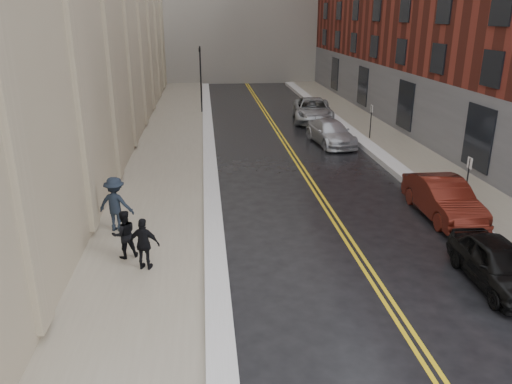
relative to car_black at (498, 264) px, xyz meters
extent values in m
plane|color=black|center=(-5.93, -2.30, -0.68)|extent=(160.00, 160.00, 0.00)
cube|color=gray|center=(-10.43, 13.70, -0.60)|extent=(4.00, 64.00, 0.15)
cube|color=gray|center=(3.07, 13.70, -0.60)|extent=(3.00, 64.00, 0.15)
cube|color=gold|center=(-3.55, 13.70, -0.67)|extent=(0.12, 64.00, 0.01)
cube|color=gold|center=(-3.31, 13.70, -0.67)|extent=(0.12, 64.00, 0.01)
cube|color=silver|center=(-8.13, 13.70, -0.55)|extent=(0.70, 60.80, 0.26)
cube|color=silver|center=(1.22, 13.70, -0.53)|extent=(0.85, 60.80, 0.30)
cylinder|color=black|center=(-8.53, 27.70, 1.92)|extent=(0.12, 0.12, 5.20)
imported|color=black|center=(-8.53, 27.70, 3.92)|extent=(0.18, 0.15, 0.90)
cylinder|color=black|center=(1.97, 5.70, 0.42)|extent=(0.06, 0.06, 2.20)
cube|color=white|center=(1.97, 5.70, 1.32)|extent=(0.02, 0.35, 0.45)
cylinder|color=black|center=(1.97, 17.70, 0.42)|extent=(0.06, 0.06, 2.20)
cube|color=white|center=(1.97, 17.70, 1.32)|extent=(0.02, 0.35, 0.45)
imported|color=black|center=(0.00, 0.00, 0.00)|extent=(1.75, 4.03, 1.35)
imported|color=#4D150D|center=(0.79, 5.17, 0.09)|extent=(1.64, 4.64, 1.53)
imported|color=#B3B5BB|center=(-0.73, 17.01, 0.03)|extent=(2.56, 5.09, 1.42)
imported|color=#A5A9AD|center=(-0.38, 23.93, 0.15)|extent=(3.51, 6.26, 1.65)
imported|color=black|center=(-10.98, 2.61, 0.27)|extent=(0.93, 0.83, 1.59)
imported|color=black|center=(-11.58, 4.82, 0.47)|extent=(1.45, 1.09, 1.99)
imported|color=black|center=(-10.27, 1.76, 0.30)|extent=(1.04, 0.63, 1.65)
camera|label=1|loc=(-8.31, -12.12, 6.83)|focal=35.00mm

